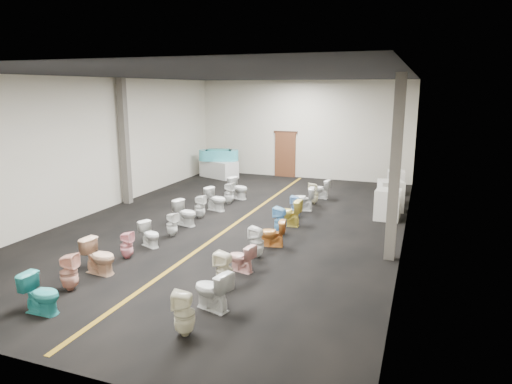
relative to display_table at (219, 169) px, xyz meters
The scene contains 40 objects.
floor 7.63m from the display_table, 61.06° to the right, with size 16.00×16.00×0.00m, color black.
ceiling 8.66m from the display_table, 61.06° to the right, with size 16.00×16.00×0.00m, color black.
wall_back 4.34m from the display_table, 19.82° to the left, with size 10.00×10.00×0.00m, color beige.
wall_front 15.24m from the display_table, 75.89° to the right, with size 10.00×10.00×0.00m, color beige.
wall_left 7.05m from the display_table, 101.13° to the right, with size 16.00×16.00×0.00m, color beige.
wall_right 11.11m from the display_table, 37.52° to the right, with size 16.00×16.00×0.00m, color beige.
aisle_stripe 7.63m from the display_table, 61.06° to the right, with size 0.12×15.60×0.01m, color #845F13.
back_door 3.22m from the display_table, 23.73° to the left, with size 1.00×0.10×2.10m, color #562D19.
door_frame 3.60m from the display_table, 23.89° to the left, with size 1.15×0.08×0.10m, color #331C11.
column_left 6.06m from the display_table, 100.61° to the right, with size 0.25×0.25×4.50m, color #59544C.
column_right 11.89m from the display_table, 44.08° to the right, with size 0.25×0.25×4.50m, color #59544C.
display_table is the anchor object (origin of this frame).
bathtub 0.67m from the display_table, 116.57° to the left, with size 1.80×1.04×0.55m.
appliance_crate_a 9.30m from the display_table, 29.60° to the right, with size 0.76×0.76×0.98m, color silver.
appliance_crate_b 8.80m from the display_table, 23.12° to the right, with size 0.77×0.77×1.05m, color beige.
appliance_crate_c 8.39m from the display_table, 15.46° to the right, with size 0.70×0.70×0.79m, color silver.
appliance_crate_d 8.11m from the display_table, ahead, with size 0.65×0.65×0.93m, color silver.
toilet_left_0 13.59m from the display_table, 79.30° to the right, with size 0.43×0.76×0.77m, color teal.
toilet_left_1 12.60m from the display_table, 79.50° to the right, with size 0.36×0.37×0.81m, color #EBA992.
toilet_left_2 11.65m from the display_table, 78.62° to the right, with size 0.46×0.80×0.82m, color #E5B48F.
toilet_left_3 10.68m from the display_table, 77.51° to the right, with size 0.31×0.32×0.69m, color pink.
toilet_left_4 9.75m from the display_table, 76.02° to the right, with size 0.37×0.65×0.67m, color white.
toilet_left_5 8.85m from the display_table, 73.85° to the right, with size 0.31×0.32×0.70m, color white.
toilet_left_6 7.78m from the display_table, 72.72° to the right, with size 0.44×0.77×0.78m, color silver.
toilet_left_7 6.97m from the display_table, 70.24° to the right, with size 0.34×0.35×0.77m, color silver.
toilet_left_8 6.01m from the display_table, 66.07° to the right, with size 0.44×0.78×0.79m, color white.
toilet_left_9 5.15m from the display_table, 61.11° to the right, with size 0.36×0.37×0.79m, color silver.
toilet_left_10 4.42m from the display_table, 55.41° to the right, with size 0.46×0.80×0.82m, color silver.
toilet_right_0 14.21m from the display_table, 67.53° to the right, with size 0.36×0.37×0.81m, color beige.
toilet_right_1 13.29m from the display_table, 65.73° to the right, with size 0.45×0.79×0.80m, color silver.
toilet_right_2 12.39m from the display_table, 64.63° to the right, with size 0.37×0.38×0.82m, color beige.
toilet_right_3 11.49m from the display_table, 62.59° to the right, with size 0.37×0.65×0.66m, color beige.
toilet_right_4 10.65m from the display_table, 60.07° to the right, with size 0.36×0.36×0.79m, color silver.
toilet_right_5 9.91m from the display_table, 56.94° to the right, with size 0.40×0.71×0.72m, color orange.
toilet_right_6 9.00m from the display_table, 53.77° to the right, with size 0.36×0.37×0.81m, color #6DB3E4.
toilet_right_7 8.28m from the display_table, 50.35° to the right, with size 0.47×0.82×0.83m, color #EDD656.
toilet_right_8 7.56m from the display_table, 45.80° to the right, with size 0.33×0.34×0.73m, color #80B2E7.
toilet_right_9 6.89m from the display_table, 40.46° to the right, with size 0.46×0.81×0.83m, color white.
toilet_right_10 6.42m from the display_table, 32.73° to the right, with size 0.35×0.36×0.79m, color beige.
toilet_right_11 5.98m from the display_table, 24.71° to the right, with size 0.41×0.72×0.74m, color white.
Camera 1 is at (5.35, -12.69, 4.15)m, focal length 32.00 mm.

